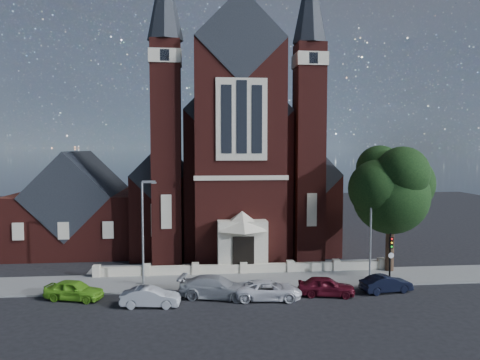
% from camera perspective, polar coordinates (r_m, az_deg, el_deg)
% --- Properties ---
extents(ground, '(120.00, 120.00, 0.00)m').
position_cam_1_polar(ground, '(48.20, -0.68, -8.74)').
color(ground, black).
rests_on(ground, ground).
extents(pavement_strip, '(60.00, 5.00, 0.12)m').
position_cam_1_polar(pavement_strip, '(38.07, 0.74, -12.18)').
color(pavement_strip, slate).
rests_on(pavement_strip, ground).
extents(forecourt_paving, '(26.00, 3.00, 0.14)m').
position_cam_1_polar(forecourt_paving, '(41.91, 0.11, -10.68)').
color(forecourt_paving, slate).
rests_on(forecourt_paving, ground).
extents(forecourt_wall, '(24.00, 0.40, 0.90)m').
position_cam_1_polar(forecourt_wall, '(39.98, 0.41, -11.39)').
color(forecourt_wall, '#B8AA92').
rests_on(forecourt_wall, ground).
extents(church, '(20.01, 34.90, 29.20)m').
position_cam_1_polar(church, '(54.99, -1.41, 1.44)').
color(church, '#491813').
rests_on(church, ground).
extents(parish_hall, '(12.00, 12.20, 10.24)m').
position_cam_1_polar(parish_hall, '(51.66, -19.00, -3.58)').
color(parish_hall, '#491813').
rests_on(parish_hall, ground).
extents(street_tree, '(6.40, 6.60, 10.70)m').
position_cam_1_polar(street_tree, '(41.26, 18.21, -1.28)').
color(street_tree, black).
rests_on(street_tree, ground).
extents(street_lamp_left, '(1.16, 0.22, 8.09)m').
position_cam_1_polar(street_lamp_left, '(36.53, -11.65, -5.55)').
color(street_lamp_left, gray).
rests_on(street_lamp_left, ground).
extents(street_lamp_right, '(1.16, 0.22, 8.09)m').
position_cam_1_polar(street_lamp_right, '(39.02, 15.78, -5.02)').
color(street_lamp_right, gray).
rests_on(street_lamp_right, ground).
extents(traffic_signal, '(0.28, 0.42, 4.00)m').
position_cam_1_polar(traffic_signal, '(38.30, 17.87, -8.29)').
color(traffic_signal, black).
rests_on(traffic_signal, ground).
extents(car_lime_van, '(4.37, 2.70, 1.39)m').
position_cam_1_polar(car_lime_van, '(35.35, -19.58, -12.51)').
color(car_lime_van, '#66B123').
rests_on(car_lime_van, ground).
extents(car_silver_a, '(4.03, 1.73, 1.29)m').
position_cam_1_polar(car_silver_a, '(32.64, -10.85, -13.83)').
color(car_silver_a, '#A6AAAE').
rests_on(car_silver_a, ground).
extents(car_silver_b, '(5.64, 3.38, 1.53)m').
position_cam_1_polar(car_silver_b, '(33.84, -2.93, -12.91)').
color(car_silver_b, '#9B9EA2').
rests_on(car_silver_b, ground).
extents(car_white_suv, '(4.88, 2.56, 1.31)m').
position_cam_1_polar(car_white_suv, '(33.59, 3.46, -13.23)').
color(car_white_suv, silver).
rests_on(car_white_suv, ground).
extents(car_dark_red, '(4.29, 2.41, 1.38)m').
position_cam_1_polar(car_dark_red, '(34.83, 10.45, -12.61)').
color(car_dark_red, '#4F0D19').
rests_on(car_dark_red, ground).
extents(car_navy, '(3.98, 1.96, 1.26)m').
position_cam_1_polar(car_navy, '(36.66, 17.39, -11.98)').
color(car_navy, black).
rests_on(car_navy, ground).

